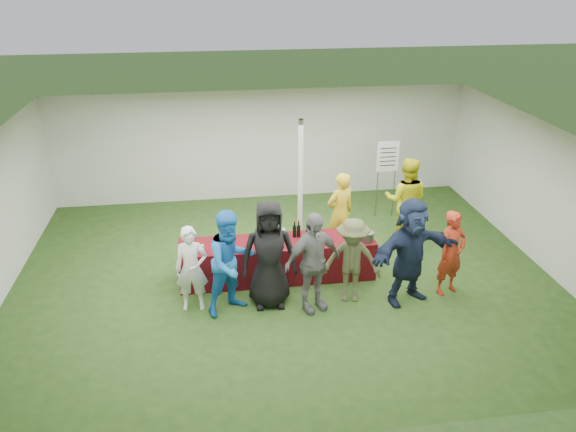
{
  "coord_description": "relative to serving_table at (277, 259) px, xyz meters",
  "views": [
    {
      "loc": [
        -1.26,
        -9.14,
        5.42
      ],
      "look_at": [
        0.07,
        -0.02,
        1.25
      ],
      "focal_mm": 35.0,
      "sensor_mm": 36.0,
      "label": 1
    }
  ],
  "objects": [
    {
      "name": "customer_2",
      "position": [
        -0.25,
        -0.86,
        0.59
      ],
      "size": [
        0.96,
        0.64,
        1.92
      ],
      "primitive_type": "imported",
      "rotation": [
        0.0,
        0.0,
        -0.03
      ],
      "color": "black",
      "rests_on": "ground"
    },
    {
      "name": "serving_table",
      "position": [
        0.0,
        0.0,
        0.0
      ],
      "size": [
        3.6,
        0.8,
        0.75
      ],
      "primitive_type": "cube",
      "color": "#5D1114",
      "rests_on": "ground"
    },
    {
      "name": "customer_3",
      "position": [
        0.45,
        -1.12,
        0.52
      ],
      "size": [
        1.13,
        0.79,
        1.78
      ],
      "primitive_type": "imported",
      "rotation": [
        0.0,
        0.0,
        0.37
      ],
      "color": "slate",
      "rests_on": "ground"
    },
    {
      "name": "staff_pourer",
      "position": [
        1.39,
        0.89,
        0.47
      ],
      "size": [
        0.72,
        0.6,
        1.69
      ],
      "primitive_type": "imported",
      "rotation": [
        0.0,
        0.0,
        3.52
      ],
      "color": "gold",
      "rests_on": "ground"
    },
    {
      "name": "wine_glasses",
      "position": [
        -0.4,
        -0.27,
        0.49
      ],
      "size": [
        2.77,
        0.12,
        0.16
      ],
      "color": "silver",
      "rests_on": "serving_table"
    },
    {
      "name": "customer_6",
      "position": [
        2.95,
        -0.95,
        0.41
      ],
      "size": [
        0.67,
        0.56,
        1.56
      ],
      "primitive_type": "imported",
      "rotation": [
        0.0,
        0.0,
        0.39
      ],
      "color": "#AA2C17",
      "rests_on": "ground"
    },
    {
      "name": "wine_list_sign",
      "position": [
        2.82,
        2.43,
        0.94
      ],
      "size": [
        0.5,
        0.03,
        1.8
      ],
      "color": "slate",
      "rests_on": "ground"
    },
    {
      "name": "ground",
      "position": [
        0.13,
        0.02,
        -0.38
      ],
      "size": [
        60.0,
        60.0,
        0.0
      ],
      "primitive_type": "plane",
      "color": "#284719",
      "rests_on": "ground"
    },
    {
      "name": "bar_towel",
      "position": [
        1.5,
        0.05,
        0.39
      ],
      "size": [
        0.25,
        0.18,
        0.03
      ],
      "primitive_type": "cube",
      "color": "white",
      "rests_on": "serving_table"
    },
    {
      "name": "dump_bucket",
      "position": [
        1.64,
        -0.22,
        0.46
      ],
      "size": [
        0.24,
        0.24,
        0.18
      ],
      "primitive_type": "cylinder",
      "color": "slate",
      "rests_on": "serving_table"
    },
    {
      "name": "staff_back",
      "position": [
        2.85,
        1.17,
        0.54
      ],
      "size": [
        1.09,
        0.98,
        1.83
      ],
      "primitive_type": "imported",
      "rotation": [
        0.0,
        0.0,
        2.75
      ],
      "color": "yellow",
      "rests_on": "ground"
    },
    {
      "name": "tent",
      "position": [
        0.63,
        1.22,
        0.98
      ],
      "size": [
        10.0,
        10.0,
        10.0
      ],
      "color": "white",
      "rests_on": "ground"
    },
    {
      "name": "customer_0",
      "position": [
        -1.55,
        -0.81,
        0.38
      ],
      "size": [
        0.56,
        0.38,
        1.52
      ],
      "primitive_type": "imported",
      "rotation": [
        0.0,
        0.0,
        -0.03
      ],
      "color": "silver",
      "rests_on": "ground"
    },
    {
      "name": "customer_1",
      "position": [
        -0.89,
        -0.97,
        0.54
      ],
      "size": [
        1.12,
        1.04,
        1.83
      ],
      "primitive_type": "imported",
      "rotation": [
        0.0,
        0.0,
        0.5
      ],
      "color": "blue",
      "rests_on": "ground"
    },
    {
      "name": "customer_5",
      "position": [
        2.13,
        -1.09,
        0.58
      ],
      "size": [
        1.86,
        1.13,
        1.91
      ],
      "primitive_type": "imported",
      "rotation": [
        0.0,
        0.0,
        0.35
      ],
      "color": "#18223B",
      "rests_on": "ground"
    },
    {
      "name": "water_bottle",
      "position": [
        0.13,
        0.08,
        0.48
      ],
      "size": [
        0.07,
        0.07,
        0.23
      ],
      "color": "silver",
      "rests_on": "serving_table"
    },
    {
      "name": "wine_bottles",
      "position": [
        0.56,
        0.14,
        0.5
      ],
      "size": [
        0.52,
        0.11,
        0.32
      ],
      "color": "black",
      "rests_on": "serving_table"
    },
    {
      "name": "customer_4",
      "position": [
        1.16,
        -0.95,
        0.4
      ],
      "size": [
        1.11,
        0.8,
        1.55
      ],
      "primitive_type": "imported",
      "rotation": [
        0.0,
        0.0,
        -0.25
      ],
      "color": "#4A4E2E",
      "rests_on": "ground"
    }
  ]
}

